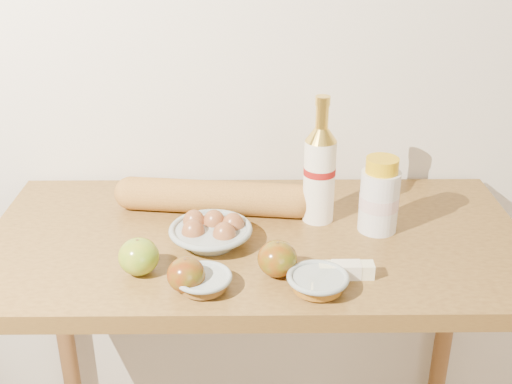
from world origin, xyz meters
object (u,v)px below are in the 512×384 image
bourbon_bottle (320,172)px  cream_bottle (379,197)px  baguette (213,197)px  egg_bowl (211,232)px  table (256,281)px

bourbon_bottle → cream_bottle: (0.13, -0.05, -0.04)m
bourbon_bottle → cream_bottle: size_ratio=1.71×
bourbon_bottle → baguette: (-0.25, 0.04, -0.08)m
cream_bottle → egg_bowl: size_ratio=0.82×
cream_bottle → baguette: cream_bottle is taller
egg_bowl → cream_bottle: bearing=9.1°
baguette → bourbon_bottle: bearing=-1.7°
table → baguette: (-0.10, 0.11, 0.16)m
table → bourbon_bottle: (0.14, 0.07, 0.24)m
cream_bottle → table: bearing=-169.5°
egg_bowl → baguette: bearing=91.3°
cream_bottle → baguette: 0.39m
table → baguette: baguette is taller
table → egg_bowl: 0.18m
cream_bottle → egg_bowl: (-0.37, -0.06, -0.05)m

